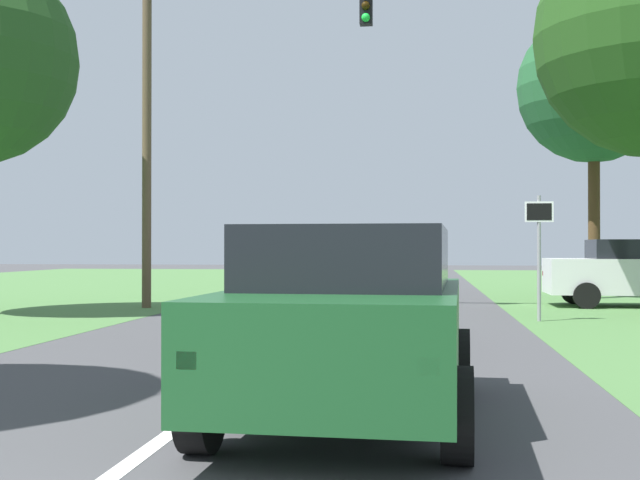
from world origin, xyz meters
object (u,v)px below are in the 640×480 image
red_suv_near (351,317)px  keep_moving_sign (539,241)px  crossing_suv_far (637,271)px  extra_tree_2 (594,88)px  pickup_truck_lead (319,284)px  traffic_light (202,90)px

red_suv_near → keep_moving_sign: size_ratio=1.70×
crossing_suv_far → extra_tree_2: bearing=95.8°
crossing_suv_far → red_suv_near: bearing=-112.5°
pickup_truck_lead → traffic_light: traffic_light is taller
pickup_truck_lead → traffic_light: 9.52m
red_suv_near → crossing_suv_far: 16.45m
red_suv_near → crossing_suv_far: bearing=67.5°
pickup_truck_lead → extra_tree_2: 15.71m
traffic_light → extra_tree_2: extra_tree_2 is taller
traffic_light → crossing_suv_far: (11.34, 2.03, -4.73)m
traffic_light → crossing_suv_far: size_ratio=1.93×
traffic_light → keep_moving_sign: (8.16, -2.73, -3.96)m
keep_moving_sign → pickup_truck_lead: bearing=-132.8°
red_suv_near → traffic_light: size_ratio=0.52×
pickup_truck_lead → keep_moving_sign: (4.18, 4.52, 0.75)m
pickup_truck_lead → extra_tree_2: (6.98, 12.91, 5.58)m
traffic_light → red_suv_near: bearing=-69.0°
pickup_truck_lead → crossing_suv_far: bearing=51.6°
traffic_light → keep_moving_sign: 9.48m
extra_tree_2 → crossing_suv_far: bearing=-84.2°
keep_moving_sign → extra_tree_2: 10.09m
red_suv_near → keep_moving_sign: keep_moving_sign is taller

